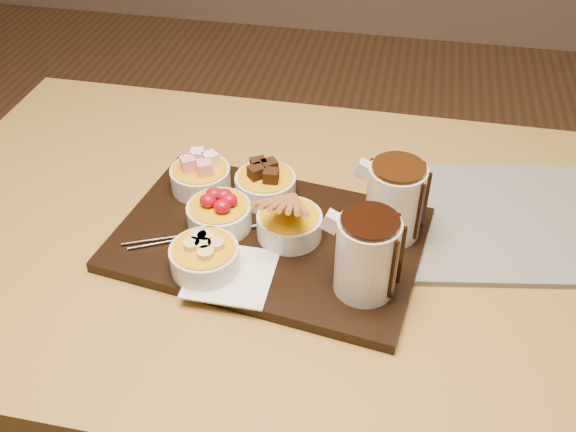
% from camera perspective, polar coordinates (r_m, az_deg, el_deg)
% --- Properties ---
extents(dining_table, '(1.20, 0.80, 0.75)m').
position_cam_1_polar(dining_table, '(1.10, -1.67, -4.92)').
color(dining_table, '#A17F3C').
rests_on(dining_table, ground).
extents(serving_board, '(0.50, 0.36, 0.02)m').
position_cam_1_polar(serving_board, '(0.99, -1.70, -2.05)').
color(serving_board, black).
rests_on(serving_board, dining_table).
extents(napkin, '(0.12, 0.12, 0.00)m').
position_cam_1_polar(napkin, '(0.93, -5.08, -5.15)').
color(napkin, white).
rests_on(napkin, serving_board).
extents(bowl_marshmallows, '(0.10, 0.10, 0.04)m').
position_cam_1_polar(bowl_marshmallows, '(1.08, -7.77, 3.34)').
color(bowl_marshmallows, silver).
rests_on(bowl_marshmallows, serving_board).
extents(bowl_cake, '(0.10, 0.10, 0.04)m').
position_cam_1_polar(bowl_cake, '(1.05, -2.02, 2.64)').
color(bowl_cake, silver).
rests_on(bowl_cake, serving_board).
extents(bowl_strawberries, '(0.10, 0.10, 0.04)m').
position_cam_1_polar(bowl_strawberries, '(1.00, -6.13, 0.01)').
color(bowl_strawberries, silver).
rests_on(bowl_strawberries, serving_board).
extents(bowl_biscotti, '(0.10, 0.10, 0.04)m').
position_cam_1_polar(bowl_biscotti, '(0.97, 0.13, -0.84)').
color(bowl_biscotti, silver).
rests_on(bowl_biscotti, serving_board).
extents(bowl_bananas, '(0.10, 0.10, 0.04)m').
position_cam_1_polar(bowl_bananas, '(0.93, -7.41, -3.78)').
color(bowl_bananas, silver).
rests_on(bowl_bananas, serving_board).
extents(pitcher_dark_chocolate, '(0.10, 0.10, 0.12)m').
position_cam_1_polar(pitcher_dark_chocolate, '(0.87, 7.00, -3.57)').
color(pitcher_dark_chocolate, silver).
rests_on(pitcher_dark_chocolate, serving_board).
extents(pitcher_milk_chocolate, '(0.10, 0.10, 0.12)m').
position_cam_1_polar(pitcher_milk_chocolate, '(0.97, 9.45, 1.27)').
color(pitcher_milk_chocolate, silver).
rests_on(pitcher_milk_chocolate, serving_board).
extents(fondue_skewers, '(0.13, 0.25, 0.01)m').
position_cam_1_polar(fondue_skewers, '(0.99, -7.18, -1.42)').
color(fondue_skewers, silver).
rests_on(fondue_skewers, serving_board).
extents(newspaper, '(0.41, 0.35, 0.01)m').
position_cam_1_polar(newspaper, '(1.09, 18.78, -0.36)').
color(newspaper, beige).
rests_on(newspaper, dining_table).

